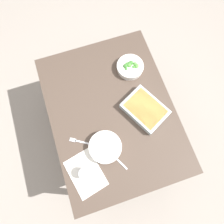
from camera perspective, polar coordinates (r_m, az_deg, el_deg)
The scene contains 10 objects.
ground_plane at distance 2.19m, azimuth 0.00°, elevation -5.44°, with size 6.00×6.00×0.00m, color #9E9389.
dining_table at distance 1.56m, azimuth 0.00°, elevation -0.93°, with size 1.20×0.90×0.74m.
placemat at distance 1.42m, azimuth -7.45°, elevation -16.82°, with size 0.28×0.20×0.00m, color silver.
stew_bowl at distance 1.39m, azimuth -1.95°, elevation -9.90°, with size 0.23×0.23×0.06m.
broccoli_bowl at distance 1.59m, azimuth 5.13°, elevation 12.61°, with size 0.21×0.21×0.07m.
baking_dish at distance 1.46m, azimuth 9.31°, elevation 0.74°, with size 0.37×0.33×0.06m.
drink_cup at distance 1.39m, azimuth -7.64°, elevation -16.82°, with size 0.07×0.07×0.08m.
spoon_by_stew at distance 1.41m, azimuth 0.87°, elevation -12.68°, with size 0.16×0.10×0.01m.
spoon_by_broccoli at distance 1.59m, azimuth 4.64°, elevation 10.83°, with size 0.15×0.11×0.01m.
fork_on_table at distance 1.44m, azimuth -9.05°, elevation -8.27°, with size 0.11×0.16×0.01m.
Camera 1 is at (0.39, -0.13, 2.16)m, focal length 32.34 mm.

